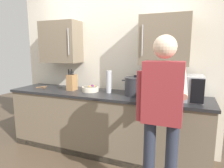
% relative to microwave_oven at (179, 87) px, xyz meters
% --- Properties ---
extents(back_wall_tiled, '(3.22, 0.44, 2.71)m').
position_rel_microwave_oven_xyz_m(back_wall_tiled, '(-1.02, 0.28, 0.37)').
color(back_wall_tiled, beige).
rests_on(back_wall_tiled, ground_plane).
extents(counter_unit, '(2.93, 0.64, 0.90)m').
position_rel_microwave_oven_xyz_m(counter_unit, '(-1.02, -0.03, -0.61)').
color(counter_unit, '#756651').
rests_on(counter_unit, ground_plane).
extents(microwave_oven, '(0.53, 0.75, 0.31)m').
position_rel_microwave_oven_xyz_m(microwave_oven, '(0.00, 0.00, 0.00)').
color(microwave_oven, '#B7BABF').
rests_on(microwave_oven, counter_unit).
extents(thermos_flask, '(0.08, 0.08, 0.32)m').
position_rel_microwave_oven_xyz_m(thermos_flask, '(-0.95, 0.01, 0.01)').
color(thermos_flask, '#B7BABF').
rests_on(thermos_flask, counter_unit).
extents(stock_pot, '(0.38, 0.29, 0.28)m').
position_rel_microwave_oven_xyz_m(stock_pot, '(-0.56, 0.00, -0.03)').
color(stock_pot, '#2D2D33').
rests_on(stock_pot, counter_unit).
extents(wooden_spoon, '(0.19, 0.17, 0.02)m').
position_rel_microwave_oven_xyz_m(wooden_spoon, '(-2.09, -0.06, -0.14)').
color(wooden_spoon, brown).
rests_on(wooden_spoon, counter_unit).
extents(knife_block, '(0.11, 0.15, 0.33)m').
position_rel_microwave_oven_xyz_m(knife_block, '(-1.56, -0.02, -0.03)').
color(knife_block, '#A37547').
rests_on(knife_block, counter_unit).
extents(fruit_bowl, '(0.25, 0.25, 0.10)m').
position_rel_microwave_oven_xyz_m(fruit_bowl, '(-1.25, -0.00, -0.11)').
color(fruit_bowl, beige).
rests_on(fruit_bowl, counter_unit).
extents(person_figure, '(0.44, 0.63, 1.64)m').
position_rel_microwave_oven_xyz_m(person_figure, '(-0.09, -0.83, -0.07)').
color(person_figure, '#282D3D').
rests_on(person_figure, ground_plane).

